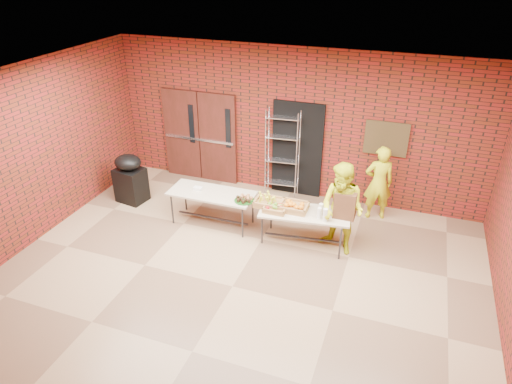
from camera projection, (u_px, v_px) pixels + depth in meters
The scene contains 19 objects.
room at pixel (230, 201), 6.68m from camera, with size 8.08×7.08×3.28m.
double_doors at pixel (200, 136), 10.44m from camera, with size 1.78×0.12×2.10m.
dark_doorway at pixel (297, 150), 9.78m from camera, with size 1.10×0.06×2.10m, color black.
bronze_plaque at pixel (386, 139), 8.99m from camera, with size 0.85×0.04×0.70m, color #46371C.
wire_rack at pixel (282, 154), 9.79m from camera, with size 0.71×0.24×1.94m, color silver, non-canonical shape.
table_left at pixel (212, 195), 8.86m from camera, with size 1.68×0.71×0.69m.
table_right at pixel (305, 215), 8.25m from camera, with size 1.70×0.88×0.67m.
basket_bananas at pixel (269, 202), 8.41m from camera, with size 0.50×0.39×0.15m.
basket_oranges at pixel (294, 207), 8.26m from camera, with size 0.50×0.39×0.16m.
basket_apples at pixel (275, 208), 8.23m from camera, with size 0.40×0.31×0.13m.
muffin_tray at pixel (244, 199), 8.52m from camera, with size 0.38×0.38×0.09m.
napkin_box at pixel (198, 189), 8.92m from camera, with size 0.17×0.11×0.06m, color white.
coffee_dispenser at pixel (346, 204), 8.00m from camera, with size 0.38×0.34×0.50m, color #53321C.
cup_stack_front at pixel (319, 213), 7.98m from camera, with size 0.07×0.07×0.21m, color white.
cup_stack_mid at pixel (325, 215), 7.89m from camera, with size 0.08×0.08×0.25m, color white.
cup_stack_back at pixel (321, 209), 8.08m from camera, with size 0.08×0.08×0.23m, color white.
covered_grill at pixel (130, 178), 9.72m from camera, with size 0.66×0.58×1.07m.
volunteer_woman at pixel (379, 183), 9.00m from camera, with size 0.57×0.37×1.55m, color #CACF17.
volunteer_man at pixel (342, 209), 7.95m from camera, with size 0.83×0.65×1.71m, color #CACF17.
Camera 1 is at (2.33, -5.34, 4.90)m, focal length 32.00 mm.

